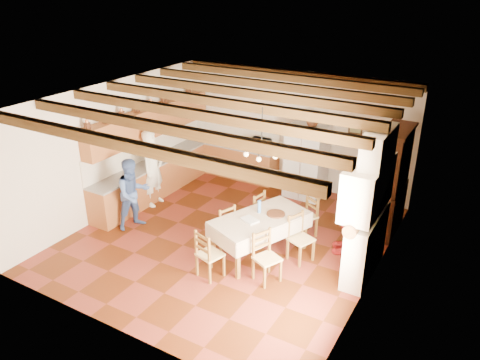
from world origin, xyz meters
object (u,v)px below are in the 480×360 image
at_px(chair_right_near, 267,258).
at_px(person_woman_blue, 133,194).
at_px(person_man, 153,168).
at_px(microwave, 260,144).
at_px(refrigerator, 306,161).
at_px(chair_left_near, 222,225).
at_px(person_woman_red, 346,213).
at_px(chair_right_far, 301,238).
at_px(chair_end_far, 305,215).
at_px(dining_table, 260,221).
at_px(chair_left_far, 253,211).
at_px(chair_end_near, 210,253).
at_px(hutch, 391,181).

distance_m(chair_right_near, person_woman_blue, 3.43).
relative_size(chair_right_near, person_man, 0.52).
bearing_deg(microwave, refrigerator, -7.39).
bearing_deg(chair_left_near, person_woman_red, 136.93).
height_order(chair_right_far, chair_end_far, same).
xyz_separation_m(chair_left_near, chair_end_far, (1.27, 1.26, 0.00)).
bearing_deg(refrigerator, chair_end_far, -66.12).
distance_m(dining_table, chair_right_far, 0.85).
xyz_separation_m(refrigerator, dining_table, (0.29, -2.97, -0.17)).
bearing_deg(person_man, chair_left_far, -95.31).
relative_size(refrigerator, chair_right_near, 1.90).
xyz_separation_m(refrigerator, chair_right_far, (1.08, -2.76, -0.43)).
bearing_deg(chair_right_near, chair_end_far, 26.54).
height_order(chair_right_far, chair_end_near, same).
bearing_deg(person_woman_red, dining_table, -72.80).
xyz_separation_m(person_woman_blue, microwave, (1.19, 3.54, 0.25)).
relative_size(person_man, microwave, 3.52).
bearing_deg(hutch, chair_end_near, -125.05).
distance_m(chair_left_near, person_woman_red, 2.46).
bearing_deg(chair_end_far, microwave, 167.07).
relative_size(chair_left_far, person_woman_red, 0.56).
height_order(refrigerator, person_woman_blue, refrigerator).
bearing_deg(refrigerator, chair_left_near, -98.09).
relative_size(dining_table, person_woman_blue, 1.34).
bearing_deg(person_woman_red, chair_end_far, -118.30).
relative_size(refrigerator, person_man, 0.99).
distance_m(dining_table, chair_right_near, 0.92).
bearing_deg(chair_right_near, person_man, 94.52).
relative_size(chair_left_near, microwave, 1.84).
relative_size(dining_table, microwave, 4.05).
bearing_deg(person_woman_red, chair_right_far, -56.28).
height_order(chair_right_near, chair_end_near, same).
relative_size(dining_table, chair_right_far, 2.21).
bearing_deg(chair_left_near, microwave, -144.10).
xyz_separation_m(refrigerator, hutch, (2.20, -0.75, 0.24)).
relative_size(chair_right_far, microwave, 1.84).
distance_m(hutch, chair_end_near, 4.12).
distance_m(chair_right_near, microwave, 4.49).
bearing_deg(person_woman_red, person_man, -104.17).
xyz_separation_m(chair_end_far, microwave, (-2.17, 2.03, 0.56)).
relative_size(chair_left_near, person_woman_red, 0.56).
height_order(refrigerator, chair_end_far, refrigerator).
xyz_separation_m(chair_end_near, chair_end_far, (0.91, 2.24, 0.00)).
bearing_deg(chair_right_near, person_woman_red, -2.32).
relative_size(hutch, microwave, 4.42).
relative_size(hutch, chair_end_far, 2.41).
bearing_deg(person_woman_red, person_woman_blue, -89.77).
relative_size(chair_left_near, chair_end_near, 1.00).
xyz_separation_m(chair_end_near, person_man, (-2.80, 1.82, 0.44)).
distance_m(refrigerator, person_woman_red, 2.63).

